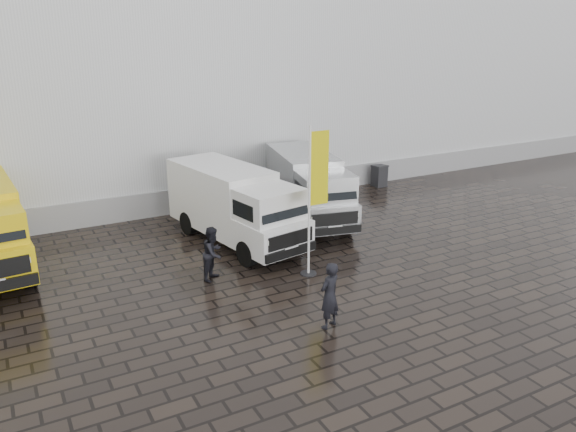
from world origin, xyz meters
The scene contains 9 objects.
ground centered at (0.00, 0.00, 0.00)m, with size 120.00×120.00×0.00m, color black.
exhibition_hall centered at (2.00, 16.00, 6.00)m, with size 44.00×16.00×12.00m, color silver.
hall_plinth centered at (2.00, 7.95, 0.50)m, with size 44.00×0.15×1.00m, color gray.
van_white centered at (-1.39, 3.77, 1.30)m, with size 2.00×6.00×2.60m, color white, non-canonical shape.
van_silver centered at (2.07, 4.70, 1.27)m, with size 1.95×5.85×2.54m, color #A3A5A7, non-canonical shape.
flagpole centered at (-0.34, 0.27, 2.51)m, with size 0.88×0.50×4.56m.
wheelie_bin centered at (7.49, 7.33, 0.51)m, with size 0.61×0.61×1.02m, color black.
person_front centered at (-1.67, -2.72, 0.87)m, with size 0.63×0.42×1.74m, color black.
person_tent centered at (-3.17, 1.33, 0.82)m, with size 0.80×0.62×1.64m, color black.
Camera 1 is at (-8.51, -13.25, 7.16)m, focal length 35.00 mm.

